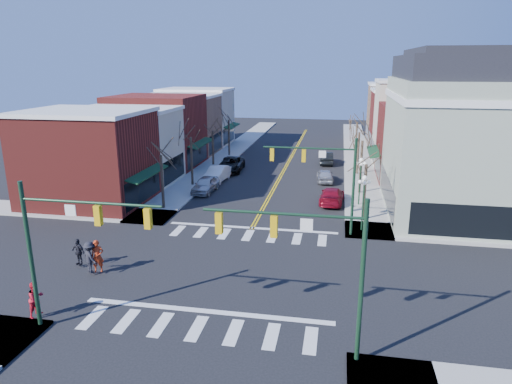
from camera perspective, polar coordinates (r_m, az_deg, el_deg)
The scene contains 36 objects.
ground at distance 28.03m, azimuth -3.54°, elevation -9.95°, with size 160.00×160.00×0.00m, color black.
sidewalk_left at distance 48.46m, azimuth -7.95°, elevation 1.19°, with size 3.50×70.00×0.15m, color #9E9B93.
sidewalk_right at distance 46.16m, azimuth 13.16°, elevation 0.18°, with size 3.50×70.00×0.15m, color #9E9B93.
bldg_left_brick_a at distance 43.02m, azimuth -20.21°, elevation 3.87°, with size 10.00×8.50×8.00m, color maroon.
bldg_left_stucco_a at distance 49.76m, azimuth -15.73°, elevation 5.46°, with size 10.00×7.00×7.50m, color beige.
bldg_left_brick_b at distance 56.88m, azimuth -12.27°, elevation 7.43°, with size 10.00×9.00×8.50m, color maroon.
bldg_left_tan at distance 64.55m, azimuth -9.46°, elevation 8.22°, with size 10.00×7.50×7.80m, color #9D7456.
bldg_left_stucco_b at distance 71.82m, azimuth -7.38°, elevation 9.21°, with size 10.00×8.00×8.20m, color beige.
bldg_right_brick_a at distance 51.72m, azimuth 20.69°, elevation 5.69°, with size 10.00×8.50×8.00m, color maroon.
bldg_right_stucco at distance 59.15m, azimuth 19.53°, elevation 7.93°, with size 10.00×7.00×10.00m, color beige.
bldg_right_brick_b at distance 66.60m, azimuth 18.52°, elevation 8.15°, with size 10.00×8.00×8.50m, color maroon.
bldg_right_tan at distance 74.46m, azimuth 17.73°, elevation 9.14°, with size 10.00×8.00×9.00m, color #9D7456.
victorian_corner at distance 40.68m, azimuth 25.09°, elevation 6.54°, with size 12.25×14.25×13.30m.
traffic_mast_near_left at distance 22.03m, azimuth -22.77°, elevation -5.26°, with size 6.60×0.28×7.20m.
traffic_mast_near_right at distance 18.64m, azimuth 7.52°, elevation -7.90°, with size 6.60×0.28×7.20m.
traffic_mast_far_right at distance 32.74m, azimuth 8.95°, elevation 2.44°, with size 6.60×0.28×7.20m.
lamppost_corner at distance 34.29m, azimuth 13.31°, elevation -0.21°, with size 0.36×0.36×4.33m.
lamppost_midblock at distance 40.58m, azimuth 12.92°, elevation 2.28°, with size 0.36×0.36×4.33m.
tree_left_a at distance 39.60m, azimuth -11.63°, elevation 1.16°, with size 0.24×0.24×4.76m, color #382B21.
tree_left_b at distance 46.87m, azimuth -8.04°, elevation 3.76°, with size 0.24×0.24×5.04m, color #382B21.
tree_left_c at distance 54.42m, azimuth -5.40°, elevation 5.25°, with size 0.24×0.24×4.55m, color #382B21.
tree_left_d at distance 62.01m, azimuth -3.40°, elevation 6.74°, with size 0.24×0.24×4.90m, color #382B21.
tree_right_a at distance 36.88m, azimuth 13.39°, elevation -0.14°, with size 0.24×0.24×4.62m, color #382B21.
tree_right_b at distance 44.57m, azimuth 12.97°, elevation 2.98°, with size 0.24×0.24×5.18m, color #382B21.
tree_right_c at distance 52.44m, azimuth 12.63°, elevation 4.69°, with size 0.24×0.24×4.83m, color #382B21.
tree_right_d at distance 60.30m, azimuth 12.40°, elevation 6.18°, with size 0.24×0.24×4.97m, color #382B21.
car_left_near at distance 44.73m, azimuth -6.34°, elevation 0.93°, with size 1.80×4.48×1.53m, color #B4B4B9.
car_left_mid at distance 48.84m, azimuth -4.88°, elevation 2.28°, with size 1.70×4.86×1.60m, color white.
car_left_far at distance 53.35m, azimuth -3.16°, elevation 3.46°, with size 2.65×5.74×1.60m, color black.
car_right_near at distance 41.53m, azimuth 9.47°, elevation -0.44°, with size 2.00×4.91×1.43m, color maroon.
car_right_mid at distance 48.95m, azimuth 8.62°, elevation 2.04°, with size 1.62×4.02×1.37m, color #BBBCC1.
car_right_far at distance 57.93m, azimuth 8.81°, elevation 4.23°, with size 1.58×4.52×1.49m, color black.
pedestrian_red_a at distance 28.87m, azimuth -19.20°, elevation -7.59°, with size 0.72×0.47×1.97m, color #AE2E12.
pedestrian_red_b at distance 25.31m, azimuth -25.79°, elevation -11.94°, with size 0.87×0.68×1.80m, color red.
pedestrian_dark_a at distance 30.29m, azimuth -21.33°, elevation -6.97°, with size 0.99×0.41×1.69m, color black.
pedestrian_dark_b at distance 28.93m, azimuth -20.02°, elevation -7.67°, with size 1.24×0.71×1.93m, color black.
Camera 1 is at (6.22, -24.48, 12.15)m, focal length 32.00 mm.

